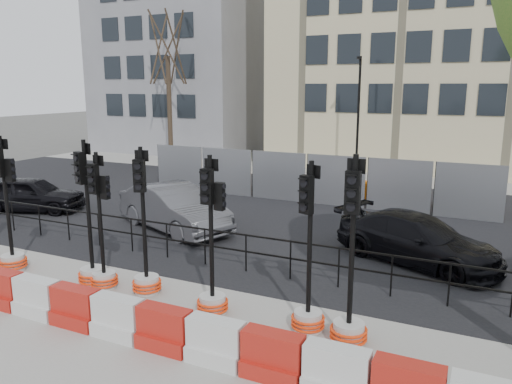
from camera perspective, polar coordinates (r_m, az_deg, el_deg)
The scene contains 21 objects.
ground at distance 12.41m, azimuth -8.71°, elevation -9.99°, with size 120.00×120.00×0.00m, color #51514C.
sidewalk_near at distance 10.30m, azimuth -18.38°, elevation -15.27°, with size 40.00×6.00×0.02m, color gray.
road at distance 18.32m, azimuth 3.59°, elevation -2.53°, with size 40.00×14.00×0.03m, color black.
sidewalk_far at distance 26.71m, azimuth 10.79°, elevation 1.93°, with size 40.00×4.00×0.02m, color gray.
building_grey at distance 37.64m, azimuth -8.08°, elevation 15.61°, with size 11.00×9.06×14.00m.
building_cream at distance 32.08m, azimuth 18.03°, elevation 19.38°, with size 15.00×10.06×18.00m.
kerb_railing at distance 13.13m, azimuth -5.87°, elevation -5.48°, with size 18.00×0.04×1.00m.
heras_fencing at distance 20.63m, azimuth 8.04°, elevation 0.86°, with size 14.33×1.72×2.00m.
lamp_post_far at distance 25.23m, azimuth 11.60°, elevation 8.66°, with size 0.12×0.56×6.00m.
tree_bare_far at distance 30.58m, azimuth -10.09°, elevation 15.73°, with size 2.00×2.00×9.00m.
barrier_row at distance 10.28m, azimuth -17.73°, elevation -13.09°, with size 14.65×0.50×0.80m.
traffic_signal_b at distance 14.07m, azimuth -26.24°, elevation -4.92°, with size 0.68×0.68×3.45m.
traffic_signal_c at distance 12.41m, azimuth -18.33°, elevation -6.97°, with size 0.68×0.68×3.45m.
traffic_signal_d at distance 12.10m, azimuth -17.11°, elevation -7.14°, with size 0.63×0.63×3.20m.
traffic_signal_e at distance 11.60m, azimuth -12.50°, elevation -8.10°, with size 0.66×0.66×3.35m.
traffic_signal_f at distance 10.35m, azimuth -5.03°, elevation -9.77°, with size 0.65×0.65×3.32m.
traffic_signal_g at distance 9.73m, azimuth 5.95°, elevation -11.95°, with size 0.65×0.65×3.32m.
traffic_signal_h at distance 9.37m, azimuth 10.62°, elevation -12.84°, with size 0.69×0.69×3.50m.
car_a at distance 20.40m, azimuth -24.29°, elevation -0.22°, with size 4.16×2.73×1.32m, color black.
car_b at distance 16.38m, azimuth -9.35°, elevation -1.80°, with size 4.78×3.18×1.49m, color #4C4C51.
car_c at distance 13.91m, azimuth 17.94°, elevation -5.17°, with size 4.82×3.38×1.30m, color black.
Camera 1 is at (6.54, -9.48, 4.65)m, focal length 35.00 mm.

